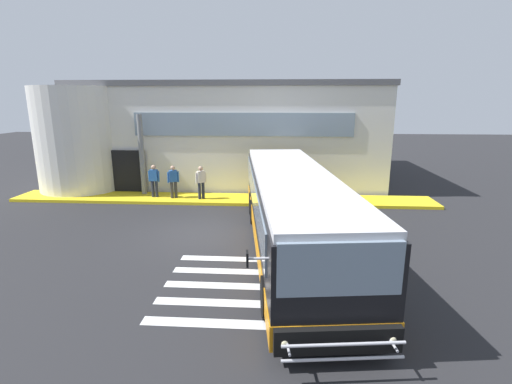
# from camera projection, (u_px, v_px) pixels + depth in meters

# --- Properties ---
(ground_plane) EXTENTS (80.00, 90.00, 0.02)m
(ground_plane) POSITION_uv_depth(u_px,v_px,m) (203.00, 233.00, 14.53)
(ground_plane) COLOR #232326
(ground_plane) RESTS_ON ground
(bay_paint_stripes) EXTENTS (4.40, 3.96, 0.01)m
(bay_paint_stripes) POSITION_uv_depth(u_px,v_px,m) (243.00, 286.00, 10.34)
(bay_paint_stripes) COLOR silver
(bay_paint_stripes) RESTS_ON ground
(terminal_building) EXTENTS (19.28, 13.80, 6.05)m
(terminal_building) POSITION_uv_depth(u_px,v_px,m) (226.00, 131.00, 25.04)
(terminal_building) COLOR silver
(terminal_building) RESTS_ON ground
(boarding_curb) EXTENTS (21.48, 2.00, 0.15)m
(boarding_curb) POSITION_uv_depth(u_px,v_px,m) (222.00, 199.00, 19.16)
(boarding_curb) COLOR yellow
(boarding_curb) RESTS_ON ground
(entry_support_column) EXTENTS (0.28, 0.28, 4.19)m
(entry_support_column) POSITION_uv_depth(u_px,v_px,m) (142.00, 155.00, 19.49)
(entry_support_column) COLOR slate
(entry_support_column) RESTS_ON boarding_curb
(bus_main_foreground) EXTENTS (3.98, 12.64, 2.70)m
(bus_main_foreground) POSITION_uv_depth(u_px,v_px,m) (292.00, 211.00, 12.70)
(bus_main_foreground) COLOR black
(bus_main_foreground) RESTS_ON ground
(passenger_near_column) EXTENTS (0.59, 0.24, 1.68)m
(passenger_near_column) POSITION_uv_depth(u_px,v_px,m) (154.00, 179.00, 19.08)
(passenger_near_column) COLOR #1E2338
(passenger_near_column) RESTS_ON boarding_curb
(passenger_by_doorway) EXTENTS (0.55, 0.47, 1.68)m
(passenger_by_doorway) POSITION_uv_depth(u_px,v_px,m) (173.00, 179.00, 18.92)
(passenger_by_doorway) COLOR #2D2D33
(passenger_by_doorway) RESTS_ON boarding_curb
(passenger_at_curb_edge) EXTENTS (0.50, 0.40, 1.68)m
(passenger_at_curb_edge) POSITION_uv_depth(u_px,v_px,m) (201.00, 181.00, 18.72)
(passenger_at_curb_edge) COLOR #1E2338
(passenger_at_curb_edge) RESTS_ON boarding_curb
(safety_bollard_yellow) EXTENTS (0.18, 0.18, 0.90)m
(safety_bollard_yellow) POSITION_uv_depth(u_px,v_px,m) (263.00, 199.00, 17.77)
(safety_bollard_yellow) COLOR yellow
(safety_bollard_yellow) RESTS_ON ground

